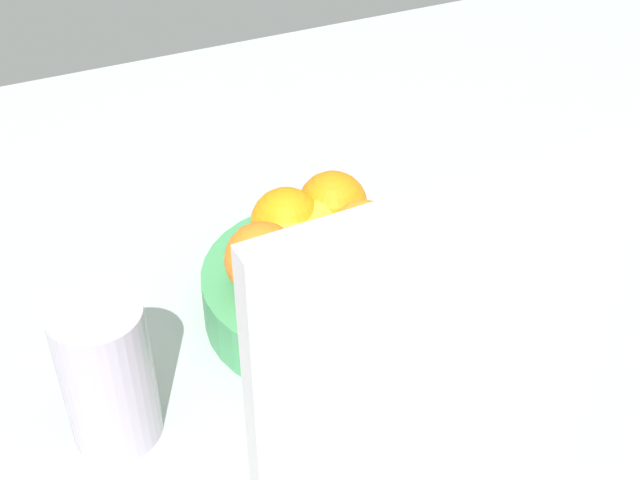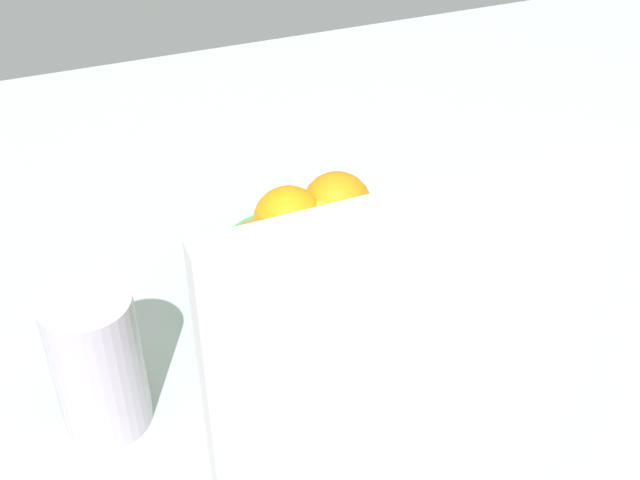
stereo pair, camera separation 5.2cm
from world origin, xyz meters
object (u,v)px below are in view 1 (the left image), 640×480
(orange_front_right, at_px, (366,238))
(thermos_tumbler, at_px, (107,374))
(cutting_board, at_px, (438,399))
(orange_back_right, at_px, (262,259))
(orange_back_left, at_px, (287,223))
(orange_center, at_px, (333,206))
(orange_front_left, at_px, (322,270))
(fruit_bowl, at_px, (320,292))
(banana_bunch, at_px, (304,233))

(orange_front_right, height_order, thermos_tumbler, thermos_tumbler)
(cutting_board, bearing_deg, orange_back_right, -88.69)
(orange_back_left, bearing_deg, cutting_board, 85.86)
(cutting_board, bearing_deg, orange_center, -106.09)
(orange_front_left, xyz_separation_m, orange_center, (-0.06, -0.09, 0.00))
(orange_front_right, distance_m, thermos_tumbler, 0.29)
(fruit_bowl, relative_size, cutting_board, 0.69)
(orange_back_right, height_order, cutting_board, cutting_board)
(fruit_bowl, distance_m, thermos_tumbler, 0.25)
(banana_bunch, bearing_deg, orange_back_left, -46.78)
(orange_back_left, xyz_separation_m, thermos_tumbler, (0.22, 0.11, -0.02))
(orange_front_left, xyz_separation_m, cutting_board, (0.03, 0.25, 0.08))
(orange_center, bearing_deg, thermos_tumbler, 23.73)
(orange_front_right, bearing_deg, orange_back_right, -6.36)
(fruit_bowl, height_order, banana_bunch, banana_bunch)
(orange_front_right, height_order, orange_back_left, same)
(orange_front_left, relative_size, orange_center, 1.00)
(banana_bunch, height_order, cutting_board, cutting_board)
(cutting_board, height_order, thermos_tumbler, cutting_board)
(orange_back_left, xyz_separation_m, banana_bunch, (-0.01, 0.01, -0.01))
(orange_center, bearing_deg, orange_front_left, 59.65)
(orange_back_left, bearing_deg, orange_center, -171.90)
(cutting_board, bearing_deg, thermos_tumbler, -51.61)
(fruit_bowl, bearing_deg, orange_back_right, 2.56)
(fruit_bowl, bearing_deg, orange_center, -126.63)
(cutting_board, bearing_deg, banana_bunch, -99.54)
(orange_back_right, xyz_separation_m, cutting_board, (-0.02, 0.29, 0.08))
(fruit_bowl, bearing_deg, orange_front_left, 68.38)
(fruit_bowl, relative_size, orange_front_right, 3.27)
(orange_front_left, bearing_deg, orange_back_right, -40.45)
(fruit_bowl, height_order, orange_center, orange_center)
(orange_center, xyz_separation_m, thermos_tumbler, (0.28, 0.12, -0.02))
(orange_center, bearing_deg, orange_front_right, 95.59)
(orange_front_right, relative_size, thermos_tumbler, 0.51)
(fruit_bowl, distance_m, orange_center, 0.09)
(banana_bunch, xyz_separation_m, thermos_tumbler, (0.23, 0.10, -0.02))
(banana_bunch, bearing_deg, fruit_bowl, 100.05)
(orange_front_left, height_order, orange_back_right, same)
(orange_back_right, relative_size, cutting_board, 0.21)
(thermos_tumbler, bearing_deg, orange_front_right, -168.98)
(thermos_tumbler, bearing_deg, orange_front_left, -172.99)
(orange_center, height_order, orange_back_right, same)
(orange_center, height_order, banana_bunch, orange_center)
(fruit_bowl, bearing_deg, orange_back_left, -66.51)
(orange_front_right, bearing_deg, orange_back_left, -42.52)
(banana_bunch, bearing_deg, thermos_tumbler, 22.96)
(orange_center, xyz_separation_m, banana_bunch, (0.04, 0.02, -0.01))
(orange_back_right, xyz_separation_m, banana_bunch, (-0.06, -0.03, -0.01))
(orange_front_right, relative_size, cutting_board, 0.21)
(cutting_board, distance_m, thermos_tumbler, 0.32)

